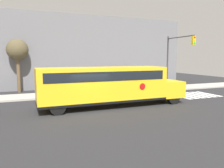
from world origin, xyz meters
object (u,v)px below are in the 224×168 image
at_px(school_bus, 108,84).
at_px(stop_sign, 157,75).
at_px(tree_near_sidewalk, 17,51).
at_px(traffic_light, 175,54).

height_order(school_bus, stop_sign, school_bus).
xyz_separation_m(school_bus, tree_near_sidewalk, (-6.16, 9.55, 2.59)).
bearing_deg(stop_sign, traffic_light, -46.16).
relative_size(stop_sign, tree_near_sidewalk, 0.48).
xyz_separation_m(school_bus, traffic_light, (8.82, 3.82, 2.23)).
bearing_deg(tree_near_sidewalk, stop_sign, -17.78).
bearing_deg(school_bus, traffic_light, 23.41).
xyz_separation_m(stop_sign, traffic_light, (1.29, -1.34, 2.20)).
bearing_deg(traffic_light, stop_sign, 133.84).
distance_m(stop_sign, traffic_light, 2.88).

